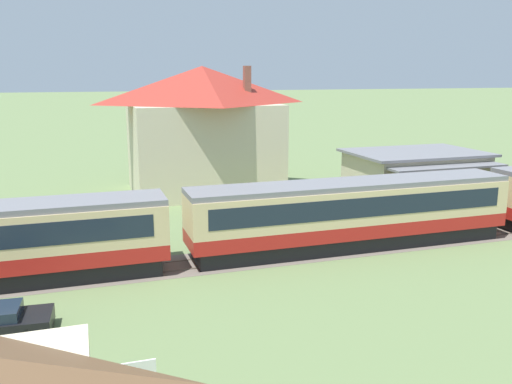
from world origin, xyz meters
TOP-DOWN VIEW (x-y plane):
  - passenger_train at (-19.07, 0.65)m, footprint 102.90×3.15m
  - railway_track at (-24.60, 0.65)m, footprint 149.03×3.60m
  - station_building at (-9.22, 9.35)m, footprint 10.32×8.41m
  - station_house_red_roof at (-24.13, 18.88)m, footprint 13.07×10.15m

SIDE VIEW (x-z plane):
  - railway_track at x=-24.60m, z-range -0.01..0.03m
  - station_building at x=-9.22m, z-range 0.03..4.16m
  - passenger_train at x=-19.07m, z-range 0.22..4.23m
  - station_house_red_roof at x=-24.13m, z-range 0.18..10.92m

